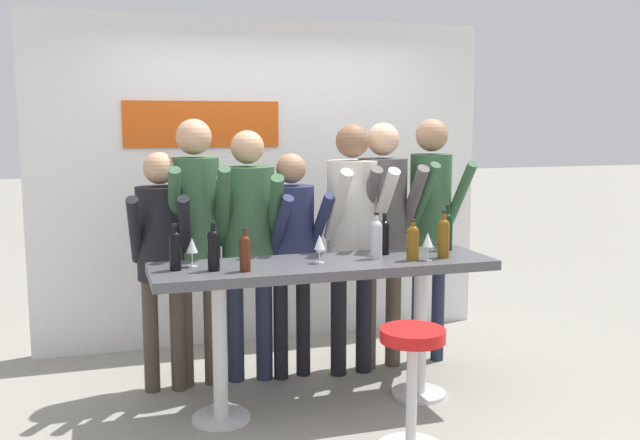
# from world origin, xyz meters

# --- Properties ---
(ground_plane) EXTENTS (40.00, 40.00, 0.00)m
(ground_plane) POSITION_xyz_m (0.00, 0.00, 0.00)
(ground_plane) COLOR gray
(back_wall) EXTENTS (3.74, 0.12, 2.63)m
(back_wall) POSITION_xyz_m (-0.00, 1.57, 1.32)
(back_wall) COLOR white
(back_wall) RESTS_ON ground_plane
(tasting_table) EXTENTS (2.14, 0.61, 0.95)m
(tasting_table) POSITION_xyz_m (0.00, 0.00, 0.79)
(tasting_table) COLOR #4C4C51
(tasting_table) RESTS_ON ground_plane
(bar_stool) EXTENTS (0.38, 0.38, 0.70)m
(bar_stool) POSITION_xyz_m (0.27, -0.72, 0.46)
(bar_stool) COLOR silver
(bar_stool) RESTS_ON ground_plane
(person_far_left) EXTENTS (0.43, 0.54, 1.62)m
(person_far_left) POSITION_xyz_m (-0.94, 0.58, 1.01)
(person_far_left) COLOR #473D33
(person_far_left) RESTS_ON ground_plane
(person_left) EXTENTS (0.40, 0.54, 1.83)m
(person_left) POSITION_xyz_m (-0.71, 0.62, 1.16)
(person_left) COLOR #473D33
(person_left) RESTS_ON ground_plane
(person_center_left) EXTENTS (0.49, 0.60, 1.75)m
(person_center_left) POSITION_xyz_m (-0.35, 0.61, 1.09)
(person_center_left) COLOR #23283D
(person_center_left) RESTS_ON ground_plane
(person_center) EXTENTS (0.42, 0.53, 1.60)m
(person_center) POSITION_xyz_m (-0.05, 0.58, 1.00)
(person_center) COLOR black
(person_center) RESTS_ON ground_plane
(person_center_right) EXTENTS (0.44, 0.56, 1.79)m
(person_center_right) POSITION_xyz_m (0.37, 0.52, 1.12)
(person_center_right) COLOR black
(person_center_right) RESTS_ON ground_plane
(person_right) EXTENTS (0.43, 0.55, 1.80)m
(person_right) POSITION_xyz_m (0.63, 0.59, 1.13)
(person_right) COLOR #473D33
(person_right) RESTS_ON ground_plane
(person_far_right) EXTENTS (0.37, 0.53, 1.83)m
(person_far_right) POSITION_xyz_m (1.02, 0.59, 1.16)
(person_far_right) COLOR #23283D
(person_far_right) RESTS_ON ground_plane
(wine_bottle_0) EXTENTS (0.07, 0.07, 0.30)m
(wine_bottle_0) POSITION_xyz_m (0.76, -0.10, 1.09)
(wine_bottle_0) COLOR brown
(wine_bottle_0) RESTS_ON tasting_table
(wine_bottle_1) EXTENTS (0.07, 0.07, 0.31)m
(wine_bottle_1) POSITION_xyz_m (0.92, 0.14, 1.09)
(wine_bottle_1) COLOR black
(wine_bottle_1) RESTS_ON tasting_table
(wine_bottle_2) EXTENTS (0.07, 0.07, 0.29)m
(wine_bottle_2) POSITION_xyz_m (-0.70, -0.06, 1.08)
(wine_bottle_2) COLOR black
(wine_bottle_2) RESTS_ON tasting_table
(wine_bottle_3) EXTENTS (0.07, 0.07, 0.27)m
(wine_bottle_3) POSITION_xyz_m (0.45, 0.11, 1.07)
(wine_bottle_3) COLOR black
(wine_bottle_3) RESTS_ON tasting_table
(wine_bottle_4) EXTENTS (0.08, 0.08, 0.30)m
(wine_bottle_4) POSITION_xyz_m (0.35, -0.00, 1.08)
(wine_bottle_4) COLOR #B7BCC1
(wine_bottle_4) RESTS_ON tasting_table
(wine_bottle_5) EXTENTS (0.07, 0.07, 0.28)m
(wine_bottle_5) POSITION_xyz_m (-0.91, 0.02, 1.08)
(wine_bottle_5) COLOR black
(wine_bottle_5) RESTS_ON tasting_table
(wine_bottle_6) EXTENTS (0.07, 0.07, 0.25)m
(wine_bottle_6) POSITION_xyz_m (-0.53, -0.13, 1.06)
(wine_bottle_6) COLOR #4C1E0F
(wine_bottle_6) RESTS_ON tasting_table
(wine_bottle_7) EXTENTS (0.08, 0.08, 0.26)m
(wine_bottle_7) POSITION_xyz_m (0.54, -0.12, 1.07)
(wine_bottle_7) COLOR brown
(wine_bottle_7) RESTS_ON tasting_table
(wine_glass_0) EXTENTS (0.07, 0.07, 0.18)m
(wine_glass_0) POSITION_xyz_m (-0.80, 0.09, 1.07)
(wine_glass_0) COLOR silver
(wine_glass_0) RESTS_ON tasting_table
(wine_glass_1) EXTENTS (0.07, 0.07, 0.18)m
(wine_glass_1) POSITION_xyz_m (-0.04, -0.03, 1.07)
(wine_glass_1) COLOR silver
(wine_glass_1) RESTS_ON tasting_table
(wine_glass_2) EXTENTS (0.07, 0.07, 0.18)m
(wine_glass_2) POSITION_xyz_m (0.63, -0.15, 1.07)
(wine_glass_2) COLOR silver
(wine_glass_2) RESTS_ON tasting_table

